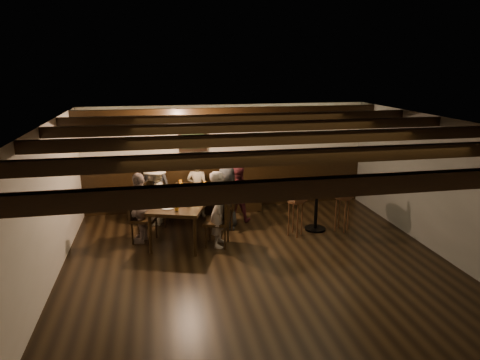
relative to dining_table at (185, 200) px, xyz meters
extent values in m
plane|color=black|center=(1.09, -1.96, -0.71)|extent=(7.00, 7.00, 0.00)
plane|color=black|center=(1.09, -1.96, 1.69)|extent=(7.00, 7.00, 0.00)
plane|color=beige|center=(1.09, 1.54, 0.49)|extent=(6.50, 0.00, 6.50)
plane|color=#525250|center=(4.34, -1.96, 0.49)|extent=(0.00, 7.00, 7.00)
plane|color=beige|center=(-2.16, -1.96, 0.49)|extent=(0.00, 7.00, 7.00)
cube|color=black|center=(1.09, 1.50, -0.16)|extent=(6.50, 0.08, 1.10)
cube|color=black|center=(0.29, 1.24, -0.49)|extent=(3.00, 0.45, 0.45)
cube|color=black|center=(0.29, 1.44, 1.04)|extent=(0.62, 0.12, 0.72)
cube|color=black|center=(0.29, 1.37, 1.04)|extent=(0.50, 0.02, 0.58)
cube|color=black|center=(1.09, -4.86, 1.60)|extent=(6.50, 0.10, 0.16)
cube|color=black|center=(1.09, -3.70, 1.60)|extent=(6.50, 0.10, 0.16)
cube|color=black|center=(1.09, -2.54, 1.60)|extent=(6.50, 0.10, 0.16)
cube|color=black|center=(1.09, -1.38, 1.60)|extent=(6.50, 0.10, 0.16)
cube|color=black|center=(1.09, -0.22, 1.60)|extent=(6.50, 0.10, 0.16)
cube|color=black|center=(1.09, 0.94, 1.60)|extent=(6.50, 0.10, 0.16)
sphere|color=#FFE099|center=(-1.66, 0.92, 1.48)|extent=(0.07, 0.07, 0.07)
sphere|color=#FFE099|center=(-0.28, 0.92, 1.48)|extent=(0.07, 0.07, 0.07)
sphere|color=#FFE099|center=(1.09, 0.92, 1.48)|extent=(0.07, 0.07, 0.07)
sphere|color=#FFE099|center=(2.47, 0.92, 1.48)|extent=(0.07, 0.07, 0.07)
sphere|color=#FFE099|center=(3.84, 0.92, 1.48)|extent=(0.07, 0.07, 0.07)
cube|color=black|center=(0.00, 0.00, 0.03)|extent=(1.54, 2.26, 0.06)
cylinder|color=black|center=(-0.69, -0.80, -0.36)|extent=(0.06, 0.06, 0.71)
cylinder|color=black|center=(-0.08, 1.05, -0.36)|extent=(0.06, 0.06, 0.71)
cylinder|color=black|center=(0.08, -1.05, -0.36)|extent=(0.06, 0.06, 0.71)
cylinder|color=black|center=(0.69, 0.80, -0.36)|extent=(0.06, 0.06, 0.71)
cube|color=black|center=(-0.52, 0.65, -0.26)|extent=(0.56, 0.56, 0.05)
cube|color=black|center=(-0.71, 0.71, 0.01)|extent=(0.18, 0.43, 0.48)
cube|color=black|center=(-0.81, -0.21, -0.26)|extent=(0.55, 0.55, 0.05)
cube|color=black|center=(-0.99, -0.14, 0.00)|extent=(0.18, 0.42, 0.47)
cube|color=black|center=(0.81, 0.21, -0.27)|extent=(0.54, 0.54, 0.05)
cube|color=black|center=(0.99, 0.14, -0.01)|extent=(0.17, 0.42, 0.47)
cube|color=black|center=(0.52, -0.65, -0.26)|extent=(0.55, 0.55, 0.05)
cube|color=black|center=(0.71, -0.71, 0.01)|extent=(0.18, 0.43, 0.48)
imported|color=#28292B|center=(-0.57, 1.14, -0.02)|extent=(0.78, 0.63, 1.38)
imported|color=gray|center=(0.33, 1.00, -0.07)|extent=(0.54, 0.44, 1.29)
imported|color=#551D25|center=(1.14, 0.57, -0.11)|extent=(0.70, 0.62, 1.21)
imported|color=gray|center=(-0.57, 0.66, -0.06)|extent=(0.73, 0.95, 1.31)
imported|color=gray|center=(-0.85, -0.19, -0.04)|extent=(0.56, 0.86, 1.35)
imported|color=#272729|center=(0.85, 0.19, -0.07)|extent=(0.59, 0.73, 1.29)
imported|color=gray|center=(0.57, -0.66, 0.00)|extent=(0.49, 0.60, 1.42)
cylinder|color=#BF7219|center=(-0.04, 0.75, 0.13)|extent=(0.07, 0.07, 0.14)
cylinder|color=#BF7219|center=(0.44, 0.54, 0.13)|extent=(0.07, 0.07, 0.14)
cylinder|color=#BF7219|center=(-0.25, 0.19, 0.13)|extent=(0.07, 0.07, 0.14)
cylinder|color=silver|center=(0.35, 0.10, 0.13)|extent=(0.07, 0.07, 0.14)
cylinder|color=#BF7219|center=(-0.35, -0.36, 0.13)|extent=(0.07, 0.07, 0.14)
cylinder|color=silver|center=(0.02, -0.59, 0.13)|extent=(0.07, 0.07, 0.14)
cylinder|color=#BF7219|center=(-0.21, -0.77, 0.13)|extent=(0.07, 0.07, 0.14)
cylinder|color=white|center=(-0.36, -0.62, 0.07)|extent=(0.24, 0.24, 0.01)
cylinder|color=white|center=(0.08, -0.34, 0.07)|extent=(0.24, 0.24, 0.01)
cube|color=black|center=(-0.02, -0.05, 0.12)|extent=(0.15, 0.10, 0.12)
cylinder|color=beige|center=(0.21, 0.25, 0.09)|extent=(0.05, 0.05, 0.05)
cylinder|color=black|center=(2.60, -0.28, -0.69)|extent=(0.42, 0.42, 0.04)
cylinder|color=black|center=(2.60, -0.28, -0.21)|extent=(0.07, 0.07, 0.96)
cylinder|color=black|center=(2.60, -0.28, 0.29)|extent=(0.58, 0.58, 0.05)
cylinder|color=#3A2512|center=(2.10, -0.48, 0.00)|extent=(0.33, 0.33, 0.05)
cube|color=#3A2512|center=(2.15, -0.62, 0.17)|extent=(0.28, 0.12, 0.31)
cylinder|color=#3A2512|center=(3.10, -0.43, 0.00)|extent=(0.33, 0.33, 0.05)
cube|color=#3A2512|center=(3.10, -0.58, 0.17)|extent=(0.29, 0.04, 0.31)
camera|label=1|loc=(-0.50, -7.99, 2.56)|focal=32.00mm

